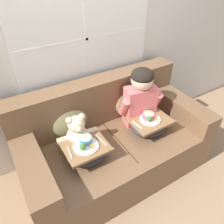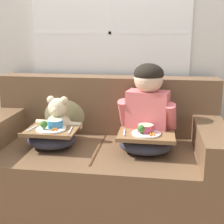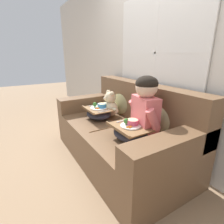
# 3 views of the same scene
# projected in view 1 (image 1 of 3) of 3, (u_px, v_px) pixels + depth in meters

# --- Properties ---
(ground_plane) EXTENTS (14.00, 14.00, 0.00)m
(ground_plane) POSITION_uv_depth(u_px,v_px,m) (115.00, 167.00, 2.49)
(ground_plane) COLOR #8E7051
(wall_back_with_window) EXTENTS (8.00, 0.08, 2.60)m
(wall_back_with_window) POSITION_uv_depth(u_px,v_px,m) (85.00, 39.00, 2.11)
(wall_back_with_window) COLOR beige
(wall_back_with_window) RESTS_ON ground_plane
(couch) EXTENTS (1.89, 0.98, 0.95)m
(couch) POSITION_uv_depth(u_px,v_px,m) (112.00, 142.00, 2.34)
(couch) COLOR brown
(couch) RESTS_ON ground_plane
(throw_pillow_behind_child) EXTENTS (0.42, 0.20, 0.44)m
(throw_pillow_behind_child) POSITION_uv_depth(u_px,v_px,m) (129.00, 98.00, 2.45)
(throw_pillow_behind_child) COLOR tan
(throw_pillow_behind_child) RESTS_ON couch
(throw_pillow_behind_teddy) EXTENTS (0.39, 0.19, 0.41)m
(throw_pillow_behind_teddy) POSITION_uv_depth(u_px,v_px,m) (69.00, 119.00, 2.15)
(throw_pillow_behind_teddy) COLOR #898456
(throw_pillow_behind_teddy) RESTS_ON couch
(child_figure) EXTENTS (0.47, 0.26, 0.64)m
(child_figure) POSITION_uv_depth(u_px,v_px,m) (141.00, 94.00, 2.23)
(child_figure) COLOR #DB6666
(child_figure) RESTS_ON couch
(teddy_bear) EXTENTS (0.40, 0.28, 0.37)m
(teddy_bear) POSITION_uv_depth(u_px,v_px,m) (78.00, 134.00, 2.04)
(teddy_bear) COLOR beige
(teddy_bear) RESTS_ON couch
(lap_tray_child) EXTENTS (0.42, 0.34, 0.22)m
(lap_tray_child) POSITION_uv_depth(u_px,v_px,m) (149.00, 124.00, 2.27)
(lap_tray_child) COLOR #2D2D38
(lap_tray_child) RESTS_ON child_figure
(lap_tray_teddy) EXTENTS (0.39, 0.33, 0.22)m
(lap_tray_teddy) POSITION_uv_depth(u_px,v_px,m) (86.00, 151.00, 1.97)
(lap_tray_teddy) COLOR #2D2D38
(lap_tray_teddy) RESTS_ON teddy_bear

